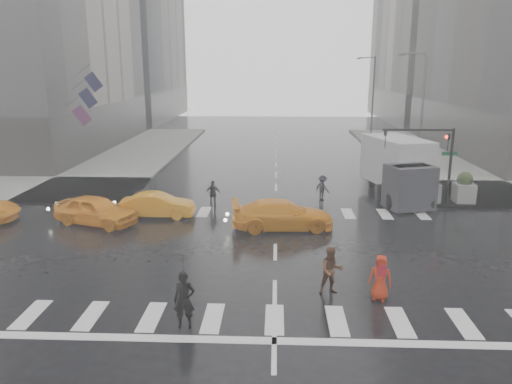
{
  "coord_description": "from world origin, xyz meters",
  "views": [
    {
      "loc": [
        0.01,
        -20.56,
        7.94
      ],
      "look_at": [
        -0.93,
        2.0,
        2.2
      ],
      "focal_mm": 35.0,
      "sensor_mm": 36.0,
      "label": 1
    }
  ],
  "objects_px": {
    "box_truck": "(400,168)",
    "taxi_front": "(96,210)",
    "pedestrian_orange": "(380,277)",
    "taxi_mid": "(158,205)",
    "traffic_signal_pole": "(434,151)",
    "pedestrian_brown": "(331,271)"
  },
  "relations": [
    {
      "from": "box_truck",
      "to": "pedestrian_brown",
      "type": "bearing_deg",
      "value": -128.83
    },
    {
      "from": "traffic_signal_pole",
      "to": "taxi_front",
      "type": "relative_size",
      "value": 1.03
    },
    {
      "from": "traffic_signal_pole",
      "to": "box_truck",
      "type": "height_order",
      "value": "traffic_signal_pole"
    },
    {
      "from": "taxi_mid",
      "to": "box_truck",
      "type": "height_order",
      "value": "box_truck"
    },
    {
      "from": "traffic_signal_pole",
      "to": "taxi_front",
      "type": "bearing_deg",
      "value": -166.27
    },
    {
      "from": "pedestrian_orange",
      "to": "taxi_mid",
      "type": "xyz_separation_m",
      "value": [
        -10.0,
        9.38,
        -0.17
      ]
    },
    {
      "from": "traffic_signal_pole",
      "to": "pedestrian_brown",
      "type": "relative_size",
      "value": 2.58
    },
    {
      "from": "pedestrian_orange",
      "to": "taxi_mid",
      "type": "height_order",
      "value": "pedestrian_orange"
    },
    {
      "from": "pedestrian_orange",
      "to": "box_truck",
      "type": "xyz_separation_m",
      "value": [
        3.85,
        13.84,
        1.1
      ]
    },
    {
      "from": "pedestrian_orange",
      "to": "box_truck",
      "type": "bearing_deg",
      "value": 92.85
    },
    {
      "from": "pedestrian_brown",
      "to": "box_truck",
      "type": "height_order",
      "value": "box_truck"
    },
    {
      "from": "pedestrian_brown",
      "to": "taxi_front",
      "type": "distance_m",
      "value": 13.52
    },
    {
      "from": "taxi_front",
      "to": "box_truck",
      "type": "relative_size",
      "value": 0.65
    },
    {
      "from": "pedestrian_brown",
      "to": "pedestrian_orange",
      "type": "xyz_separation_m",
      "value": [
        1.65,
        -0.4,
        -0.05
      ]
    },
    {
      "from": "taxi_mid",
      "to": "box_truck",
      "type": "bearing_deg",
      "value": -73.45
    },
    {
      "from": "traffic_signal_pole",
      "to": "pedestrian_brown",
      "type": "distance_m",
      "value": 14.1
    },
    {
      "from": "pedestrian_orange",
      "to": "taxi_mid",
      "type": "bearing_deg",
      "value": 155.24
    },
    {
      "from": "box_truck",
      "to": "taxi_front",
      "type": "bearing_deg",
      "value": -177.16
    },
    {
      "from": "traffic_signal_pole",
      "to": "taxi_mid",
      "type": "xyz_separation_m",
      "value": [
        -15.36,
        -3.03,
        -2.56
      ]
    },
    {
      "from": "pedestrian_orange",
      "to": "traffic_signal_pole",
      "type": "bearing_deg",
      "value": 85.04
    },
    {
      "from": "pedestrian_brown",
      "to": "taxi_front",
      "type": "relative_size",
      "value": 0.4
    },
    {
      "from": "traffic_signal_pole",
      "to": "box_truck",
      "type": "distance_m",
      "value": 2.45
    }
  ]
}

